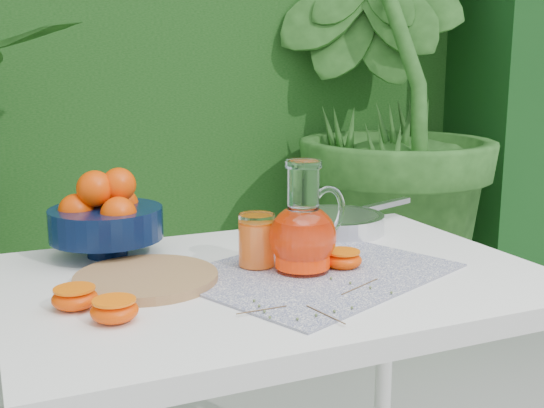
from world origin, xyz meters
name	(u,v)px	position (x,y,z in m)	size (l,w,h in m)	color
hedge_backdrop	(117,51)	(0.06, 2.06, 1.19)	(8.00, 1.65, 2.50)	#164513
potted_plant_right	(378,109)	(1.00, 1.27, 0.95)	(1.90, 1.90, 1.90)	#244F1B
white_table	(276,313)	(-0.08, -0.09, 0.67)	(1.00, 0.70, 0.75)	white
placemat	(316,272)	(-0.01, -0.12, 0.75)	(0.48, 0.37, 0.00)	#0E164F
cutting_board	(146,278)	(-0.32, -0.05, 0.76)	(0.26, 0.26, 0.02)	#A17548
fruit_bowl	(105,216)	(-0.35, 0.16, 0.83)	(0.29, 0.29, 0.18)	black
juice_pitcher	(304,233)	(-0.03, -0.11, 0.83)	(0.20, 0.16, 0.21)	white
juice_tumbler	(257,242)	(-0.10, -0.05, 0.80)	(0.07, 0.07, 0.10)	white
saute_pan	(335,222)	(0.18, 0.15, 0.77)	(0.43, 0.30, 0.04)	silver
orange_halves	(189,287)	(-0.27, -0.16, 0.77)	(0.60, 0.20, 0.04)	#F02E02
thyme_sprigs	(319,302)	(-0.09, -0.28, 0.76)	(0.30, 0.20, 0.01)	brown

